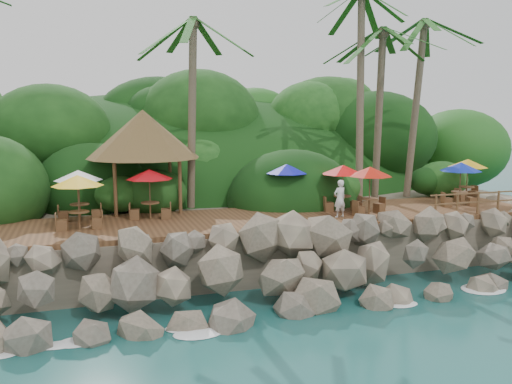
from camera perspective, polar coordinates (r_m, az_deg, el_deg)
name	(u,v)px	position (r m, az deg, el deg)	size (l,w,h in m)	color
ground	(311,318)	(18.64, 5.83, -13.02)	(140.00, 140.00, 0.00)	#19514F
land_base	(206,207)	(33.13, -5.32, -1.61)	(32.00, 25.20, 2.10)	gray
jungle_hill	(184,204)	(40.56, -7.62, -1.31)	(44.80, 28.00, 15.40)	#143811
seawall	(290,268)	(20.02, 3.56, -7.99)	(29.00, 4.00, 2.30)	gray
terrace	(256,219)	(23.43, 0.00, -2.90)	(26.00, 5.00, 0.20)	brown
jungle_foliage	(209,228)	(32.38, -4.91, -3.74)	(44.00, 16.00, 12.00)	#143811
foam_line	(308,314)	(18.89, 5.45, -12.62)	(25.20, 0.80, 0.06)	white
palapa	(143,134)	(25.36, -11.77, 5.96)	(5.13, 5.13, 4.60)	brown
dining_clusters	(260,176)	(23.43, 0.41, 1.70)	(25.41, 4.93, 2.12)	brown
railing	(508,199)	(27.02, 24.97, -0.66)	(8.30, 0.10, 1.00)	brown
waiter	(340,199)	(23.52, 8.79, -0.70)	(0.59, 0.39, 1.63)	silver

